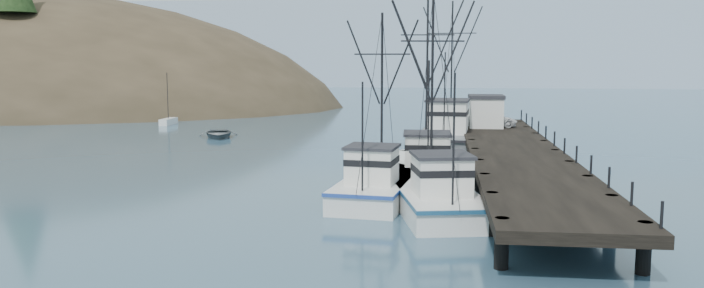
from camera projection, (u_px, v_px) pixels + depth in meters
name	position (u px, v px, depth m)	size (l,w,h in m)	color
ground	(242.00, 233.00, 31.61)	(400.00, 400.00, 0.00)	#2E4F67
pier	(515.00, 154.00, 45.41)	(6.00, 44.00, 2.00)	black
distant_ridge	(442.00, 85.00, 197.68)	(360.00, 40.00, 26.00)	#9EB2C6
distant_ridge_far	(284.00, 82.00, 218.64)	(180.00, 25.00, 18.00)	silver
moored_sailboats	(100.00, 115.00, 91.31)	(20.87, 20.34, 6.35)	white
trawler_near	(435.00, 196.00, 35.88)	(5.77, 11.76, 11.78)	white
trawler_mid	(378.00, 186.00, 38.84)	(4.76, 11.01, 10.88)	white
trawler_far	(426.00, 167.00, 45.50)	(4.44, 12.50, 12.62)	white
work_vessel	(449.00, 137.00, 58.59)	(5.85, 15.82, 13.16)	slate
pier_shed	(486.00, 111.00, 59.10)	(3.00, 3.20, 2.80)	silver
pickup_truck	(489.00, 120.00, 59.29)	(2.21, 4.79, 1.33)	white
motorboat	(218.00, 138.00, 68.86)	(3.90, 5.47, 1.13)	#545A5D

